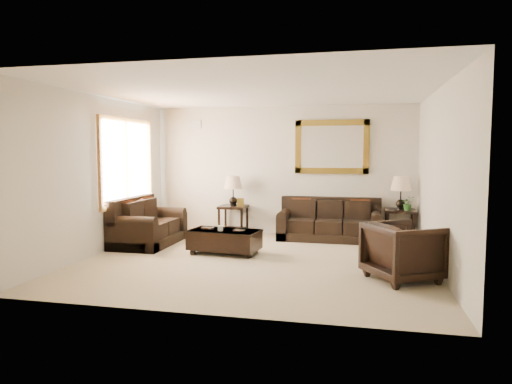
% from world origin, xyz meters
% --- Properties ---
extents(room, '(5.51, 5.01, 2.71)m').
position_xyz_m(room, '(0.00, 0.00, 1.35)').
color(room, tan).
rests_on(room, ground).
extents(window, '(0.07, 1.96, 1.66)m').
position_xyz_m(window, '(-2.70, 0.90, 1.55)').
color(window, white).
rests_on(window, room).
extents(mirror, '(1.50, 0.06, 1.10)m').
position_xyz_m(mirror, '(1.05, 2.47, 1.85)').
color(mirror, '#503310').
rests_on(mirror, room).
extents(air_vent, '(0.25, 0.02, 0.18)m').
position_xyz_m(air_vent, '(-1.90, 2.48, 2.35)').
color(air_vent, '#999999').
rests_on(air_vent, room).
extents(sofa, '(2.01, 0.87, 0.82)m').
position_xyz_m(sofa, '(1.05, 2.10, 0.30)').
color(sofa, black).
rests_on(sofa, room).
extents(loveseat, '(0.94, 1.58, 0.89)m').
position_xyz_m(loveseat, '(-2.32, 0.85, 0.33)').
color(loveseat, black).
rests_on(loveseat, room).
extents(end_table_left, '(0.57, 0.57, 1.24)m').
position_xyz_m(end_table_left, '(-0.97, 2.18, 0.81)').
color(end_table_left, black).
rests_on(end_table_left, room).
extents(end_table_right, '(0.58, 0.58, 1.28)m').
position_xyz_m(end_table_right, '(2.40, 2.17, 0.83)').
color(end_table_right, black).
rests_on(end_table_right, room).
extents(coffee_table, '(1.27, 0.79, 0.51)m').
position_xyz_m(coffee_table, '(-0.64, 0.41, 0.25)').
color(coffee_table, black).
rests_on(coffee_table, room).
extents(armchair, '(1.12, 1.14, 0.87)m').
position_xyz_m(armchair, '(2.20, -0.66, 0.44)').
color(armchair, black).
rests_on(armchair, floor).
extents(potted_plant, '(0.27, 0.30, 0.21)m').
position_xyz_m(potted_plant, '(2.53, 2.06, 0.74)').
color(potted_plant, '#29581E').
rests_on(potted_plant, end_table_right).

